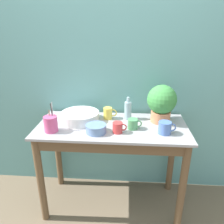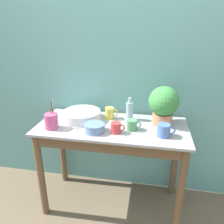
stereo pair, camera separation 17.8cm
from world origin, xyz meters
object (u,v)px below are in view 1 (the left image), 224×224
bottle_tall (128,110)px  mug_green (133,124)px  potted_plant (162,102)px  bowl_wash_large (80,117)px  mug_blue (165,128)px  utensil_cup (51,124)px  bowl_small_blue (96,129)px  mug_red (118,128)px  mug_yellow (108,113)px

bottle_tall → mug_green: (0.04, -0.20, -0.04)m
potted_plant → bowl_wash_large: (-0.69, -0.04, -0.14)m
bowl_wash_large → mug_blue: size_ratio=2.43×
mug_blue → utensil_cup: size_ratio=0.58×
bowl_small_blue → utensil_cup: size_ratio=0.68×
mug_red → bowl_wash_large: bearing=150.2°
mug_yellow → utensil_cup: utensil_cup is taller
mug_green → utensil_cup: size_ratio=0.49×
bowl_wash_large → mug_green: size_ratio=2.87×
utensil_cup → bowl_wash_large: bearing=48.3°
mug_yellow → bowl_small_blue: (-0.07, -0.28, -0.02)m
potted_plant → mug_green: (-0.24, -0.16, -0.14)m
bowl_wash_large → mug_yellow: (0.24, 0.07, 0.01)m
mug_red → mug_green: (0.12, 0.07, -0.00)m
mug_yellow → bottle_tall: bearing=2.1°
mug_red → utensil_cup: utensil_cup is taller
bowl_wash_large → bottle_tall: (0.41, 0.08, 0.04)m
potted_plant → bottle_tall: 0.30m
utensil_cup → mug_green: bearing=8.0°
bowl_small_blue → mug_blue: bearing=2.3°
potted_plant → bowl_wash_large: potted_plant is taller
bottle_tall → mug_blue: size_ratio=1.51×
bowl_wash_large → potted_plant: bearing=3.3°
bowl_wash_large → mug_yellow: size_ratio=2.83×
bottle_tall → mug_yellow: bearing=-177.9°
utensil_cup → mug_red: bearing=1.7°
mug_green → utensil_cup: (-0.64, -0.09, 0.02)m
bowl_small_blue → utensil_cup: bearing=-179.4°
bottle_tall → mug_yellow: (-0.17, -0.01, -0.03)m
bowl_wash_large → utensil_cup: (-0.19, -0.21, 0.02)m
mug_blue → mug_green: 0.25m
mug_yellow → utensil_cup: (-0.42, -0.28, 0.01)m
bottle_tall → mug_red: bearing=-105.5°
potted_plant → mug_red: potted_plant is taller
bowl_wash_large → mug_yellow: bearing=16.5°
mug_blue → mug_green: size_ratio=1.18×
bottle_tall → mug_yellow: bottle_tall is taller
bottle_tall → bowl_small_blue: 0.38m
bowl_small_blue → bottle_tall: bearing=49.2°
mug_red → mug_yellow: size_ratio=0.96×
mug_blue → potted_plant: bearing=91.5°
mug_blue → utensil_cup: (-0.89, -0.03, 0.02)m
potted_plant → mug_blue: 0.26m
potted_plant → mug_yellow: bearing=176.2°
potted_plant → bottle_tall: potted_plant is taller
bowl_wash_large → mug_blue: bearing=-14.8°
bowl_small_blue → utensil_cup: utensil_cup is taller
mug_red → utensil_cup: bearing=-178.3°
mug_red → bowl_small_blue: 0.17m
potted_plant → mug_blue: bearing=-88.5°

